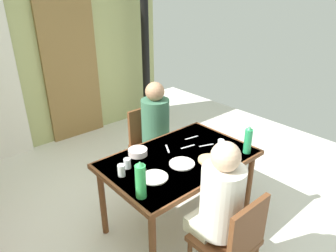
{
  "coord_description": "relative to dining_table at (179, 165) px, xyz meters",
  "views": [
    {
      "loc": [
        -1.25,
        -1.72,
        2.12
      ],
      "look_at": [
        0.36,
        0.12,
        0.99
      ],
      "focal_mm": 32.9,
      "sensor_mm": 36.0,
      "label": 1
    }
  ],
  "objects": [
    {
      "name": "dinner_plate_near_right",
      "position": [
        -0.06,
        -0.1,
        0.08
      ],
      "size": [
        0.22,
        0.22,
        0.01
      ],
      "primitive_type": "cylinder",
      "color": "white",
      "rests_on": "dining_table"
    },
    {
      "name": "water_bottle_green_far",
      "position": [
        -0.58,
        -0.22,
        0.22
      ],
      "size": [
        0.08,
        0.08,
        0.29
      ],
      "color": "green",
      "rests_on": "dining_table"
    },
    {
      "name": "drinking_glass_by_near_diner",
      "position": [
        -0.44,
        0.16,
        0.12
      ],
      "size": [
        0.06,
        0.06,
        0.09
      ],
      "primitive_type": "cylinder",
      "color": "silver",
      "rests_on": "dining_table"
    },
    {
      "name": "serving_bowl_center",
      "position": [
        -0.25,
        0.27,
        0.1
      ],
      "size": [
        0.17,
        0.17,
        0.05
      ],
      "primitive_type": "cylinder",
      "color": "silver",
      "rests_on": "dining_table"
    },
    {
      "name": "person_far_diner",
      "position": [
        0.27,
        0.64,
        0.12
      ],
      "size": [
        0.3,
        0.37,
        0.77
      ],
      "rotation": [
        0.0,
        0.0,
        3.14
      ],
      "color": "#306449",
      "rests_on": "ground_plane"
    },
    {
      "name": "bread_plate_sliced",
      "position": [
        0.15,
        -0.21,
        0.09
      ],
      "size": [
        0.19,
        0.19,
        0.02
      ],
      "primitive_type": "cylinder",
      "color": "#DBB77A",
      "rests_on": "dining_table"
    },
    {
      "name": "ground_plane",
      "position": [
        -0.36,
        0.03,
        -0.66
      ],
      "size": [
        6.49,
        6.49,
        0.0
      ],
      "primitive_type": "plane",
      "color": "silver"
    },
    {
      "name": "door_wooden",
      "position": [
        0.19,
        2.45,
        0.34
      ],
      "size": [
        0.8,
        0.05,
        2.0
      ],
      "primitive_type": "cube",
      "color": "olive",
      "rests_on": "ground_plane"
    },
    {
      "name": "cutlery_fork_near",
      "position": [
        0.19,
        0.08,
        0.08
      ],
      "size": [
        0.15,
        0.05,
        0.0
      ],
      "primitive_type": "cube",
      "rotation": [
        0.0,
        0.0,
        2.94
      ],
      "color": "silver",
      "rests_on": "dining_table"
    },
    {
      "name": "stove_pipe_column",
      "position": [
        1.31,
        2.18,
        0.61
      ],
      "size": [
        0.12,
        0.12,
        2.54
      ],
      "primitive_type": "cylinder",
      "color": "black",
      "rests_on": "ground_plane"
    },
    {
      "name": "cutlery_knife_far",
      "position": [
        0.02,
        0.18,
        0.08
      ],
      "size": [
        0.09,
        0.14,
        0.0
      ],
      "primitive_type": "cube",
      "rotation": [
        0.0,
        0.0,
        4.18
      ],
      "color": "silver",
      "rests_on": "dining_table"
    },
    {
      "name": "cutlery_knife_near",
      "position": [
        0.35,
        0.19,
        0.08
      ],
      "size": [
        0.15,
        0.04,
        0.0
      ],
      "primitive_type": "cube",
      "rotation": [
        0.0,
        0.0,
        6.11
      ],
      "color": "silver",
      "rests_on": "dining_table"
    },
    {
      "name": "drinking_glass_spare_center",
      "position": [
        -0.54,
        0.09,
        0.13
      ],
      "size": [
        0.06,
        0.06,
        0.1
      ],
      "primitive_type": "cylinder",
      "color": "silver",
      "rests_on": "dining_table"
    },
    {
      "name": "dining_table",
      "position": [
        0.0,
        0.0,
        0.0
      ],
      "size": [
        1.33,
        0.86,
        0.74
      ],
      "color": "brown",
      "rests_on": "ground_plane"
    },
    {
      "name": "dinner_plate_near_left",
      "position": [
        -0.36,
        -0.1,
        0.08
      ],
      "size": [
        0.21,
        0.21,
        0.01
      ],
      "primitive_type": "cylinder",
      "color": "white",
      "rests_on": "dining_table"
    },
    {
      "name": "person_near_diner",
      "position": [
        -0.22,
        -0.64,
        0.12
      ],
      "size": [
        0.3,
        0.37,
        0.77
      ],
      "color": "white",
      "rests_on": "ground_plane"
    },
    {
      "name": "drinking_glass_by_far_diner",
      "position": [
        0.38,
        -0.15,
        0.13
      ],
      "size": [
        0.06,
        0.06,
        0.1
      ],
      "primitive_type": "cylinder",
      "color": "silver",
      "rests_on": "dining_table"
    },
    {
      "name": "water_bottle_green_near",
      "position": [
        0.52,
        -0.34,
        0.2
      ],
      "size": [
        0.07,
        0.07,
        0.26
      ],
      "color": "#279C5C",
      "rests_on": "dining_table"
    },
    {
      "name": "chair_near_diner",
      "position": [
        -0.22,
        -0.78,
        -0.16
      ],
      "size": [
        0.4,
        0.4,
        0.87
      ],
      "color": "brown",
      "rests_on": "ground_plane"
    },
    {
      "name": "cutlery_fork_far",
      "position": [
        0.34,
        -0.01,
        0.08
      ],
      "size": [
        0.15,
        0.07,
        0.0
      ],
      "primitive_type": "cube",
      "rotation": [
        0.0,
        0.0,
        2.77
      ],
      "color": "silver",
      "rests_on": "dining_table"
    },
    {
      "name": "wall_back",
      "position": [
        -0.36,
        2.53,
        0.61
      ],
      "size": [
        4.15,
        0.1,
        2.54
      ],
      "primitive_type": "cube",
      "color": "tan",
      "rests_on": "ground_plane"
    },
    {
      "name": "chair_far_diner",
      "position": [
        0.27,
        0.78,
        -0.16
      ],
      "size": [
        0.4,
        0.4,
        0.87
      ],
      "rotation": [
        0.0,
        0.0,
        3.14
      ],
      "color": "brown",
      "rests_on": "ground_plane"
    }
  ]
}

